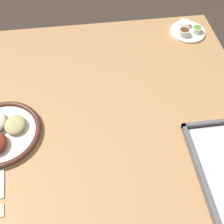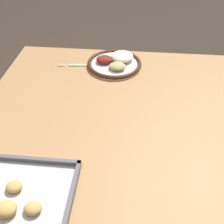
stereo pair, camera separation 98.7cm
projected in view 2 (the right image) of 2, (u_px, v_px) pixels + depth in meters
The scene contains 5 objects.
ground_plane at pixel (114, 214), 1.47m from camera, with size 8.00×8.00×0.00m, color #382D26.
dining_table at pixel (115, 136), 1.05m from camera, with size 1.07×1.05×0.73m.
dinner_plate at pixel (115, 63), 1.25m from camera, with size 0.26×0.26×0.05m.
fork at pixel (80, 65), 1.26m from camera, with size 0.19×0.03×0.00m.
baking_tray at pixel (1, 194), 0.73m from camera, with size 0.41×0.25×0.04m.
Camera 2 is at (-0.06, 0.72, 1.40)m, focal length 42.00 mm.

